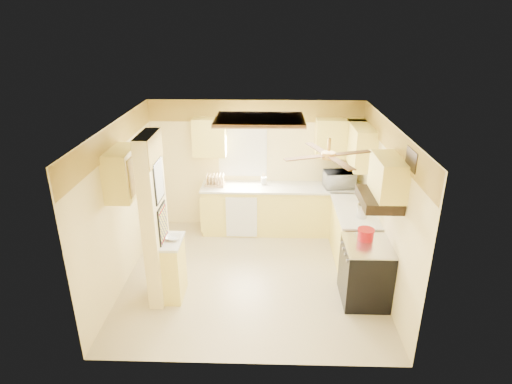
{
  "coord_description": "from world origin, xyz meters",
  "views": [
    {
      "loc": [
        0.24,
        -5.9,
        3.91
      ],
      "look_at": [
        0.05,
        0.35,
        1.33
      ],
      "focal_mm": 30.0,
      "sensor_mm": 36.0,
      "label": 1
    }
  ],
  "objects_px": {
    "dutch_oven": "(366,234)",
    "kettle": "(362,210)",
    "microwave": "(339,179)",
    "bowl": "(173,238)",
    "stove": "(365,272)"
  },
  "relations": [
    {
      "from": "stove",
      "to": "microwave",
      "type": "bearing_deg",
      "value": 92.81
    },
    {
      "from": "kettle",
      "to": "bowl",
      "type": "bearing_deg",
      "value": -164.06
    },
    {
      "from": "stove",
      "to": "kettle",
      "type": "bearing_deg",
      "value": 85.26
    },
    {
      "from": "microwave",
      "to": "bowl",
      "type": "distance_m",
      "value": 3.41
    },
    {
      "from": "dutch_oven",
      "to": "kettle",
      "type": "distance_m",
      "value": 0.69
    },
    {
      "from": "stove",
      "to": "bowl",
      "type": "relative_size",
      "value": 4.27
    },
    {
      "from": "bowl",
      "to": "kettle",
      "type": "relative_size",
      "value": 0.83
    },
    {
      "from": "microwave",
      "to": "dutch_oven",
      "type": "distance_m",
      "value": 1.99
    },
    {
      "from": "kettle",
      "to": "dutch_oven",
      "type": "bearing_deg",
      "value": -96.82
    },
    {
      "from": "dutch_oven",
      "to": "kettle",
      "type": "bearing_deg",
      "value": 83.18
    },
    {
      "from": "bowl",
      "to": "kettle",
      "type": "xyz_separation_m",
      "value": [
        2.85,
        0.81,
        0.09
      ]
    },
    {
      "from": "stove",
      "to": "kettle",
      "type": "height_order",
      "value": "kettle"
    },
    {
      "from": "stove",
      "to": "bowl",
      "type": "xyz_separation_m",
      "value": [
        -2.78,
        0.03,
        0.51
      ]
    },
    {
      "from": "kettle",
      "to": "stove",
      "type": "bearing_deg",
      "value": -94.74
    },
    {
      "from": "microwave",
      "to": "bowl",
      "type": "xyz_separation_m",
      "value": [
        -2.68,
        -2.11,
        -0.13
      ]
    }
  ]
}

